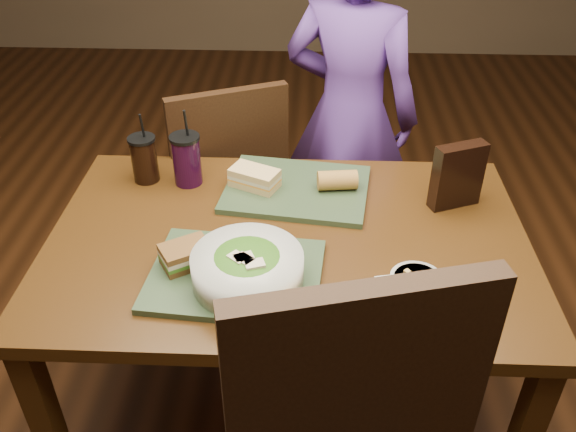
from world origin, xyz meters
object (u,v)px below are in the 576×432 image
(sandwich_far, at_px, (255,178))
(chair_far, at_px, (236,185))
(sandwich_near, at_px, (186,255))
(cup_berry, at_px, (187,159))
(baguette_near, at_px, (283,304))
(tray_near, at_px, (236,275))
(tray_far, at_px, (297,189))
(chip_bag, at_px, (458,176))
(baguette_far, at_px, (337,180))
(cup_cola, at_px, (144,159))
(soup_bowl, at_px, (416,286))
(dining_table, at_px, (288,263))
(salad_bowl, at_px, (247,267))
(diner, at_px, (350,115))

(sandwich_far, bearing_deg, chair_far, 106.10)
(sandwich_near, bearing_deg, cup_berry, 99.45)
(baguette_near, xyz_separation_m, cup_berry, (-0.32, 0.59, 0.03))
(tray_near, xyz_separation_m, tray_far, (0.14, 0.40, 0.00))
(chip_bag, bearing_deg, baguette_far, 150.59)
(baguette_far, distance_m, cup_berry, 0.46)
(chair_far, distance_m, cup_cola, 0.50)
(chair_far, bearing_deg, cup_cola, -124.96)
(tray_near, height_order, chip_bag, chip_bag)
(soup_bowl, bearing_deg, chair_far, 122.81)
(dining_table, xyz_separation_m, tray_far, (0.02, 0.23, 0.10))
(chair_far, xyz_separation_m, sandwich_near, (-0.03, -0.75, 0.27))
(tray_far, distance_m, sandwich_far, 0.13)
(salad_bowl, relative_size, sandwich_far, 1.67)
(chair_far, height_order, tray_far, chair_far)
(soup_bowl, height_order, chip_bag, chip_bag)
(tray_far, bearing_deg, baguette_near, -91.42)
(chair_far, height_order, salad_bowl, chair_far)
(baguette_near, bearing_deg, dining_table, 90.54)
(soup_bowl, distance_m, chip_bag, 0.43)
(sandwich_near, xyz_separation_m, chip_bag, (0.72, 0.32, 0.05))
(dining_table, distance_m, baguette_near, 0.35)
(tray_far, bearing_deg, sandwich_far, -179.36)
(tray_near, relative_size, sandwich_near, 2.93)
(chip_bag, bearing_deg, dining_table, 178.69)
(soup_bowl, height_order, baguette_near, baguette_near)
(tray_far, bearing_deg, diner, 72.46)
(tray_far, distance_m, soup_bowl, 0.54)
(baguette_near, relative_size, cup_cola, 0.59)
(dining_table, bearing_deg, sandwich_far, 115.67)
(baguette_far, bearing_deg, tray_far, 177.33)
(soup_bowl, height_order, sandwich_near, sandwich_near)
(chair_far, xyz_separation_m, soup_bowl, (0.53, -0.83, 0.25))
(tray_near, height_order, sandwich_far, sandwich_far)
(tray_far, bearing_deg, chair_far, 121.82)
(sandwich_near, relative_size, chip_bag, 0.74)
(soup_bowl, distance_m, baguette_far, 0.47)
(sandwich_near, xyz_separation_m, baguette_near, (0.25, -0.17, 0.01))
(diner, xyz_separation_m, tray_far, (-0.19, -0.59, 0.04))
(tray_near, distance_m, salad_bowl, 0.07)
(tray_near, xyz_separation_m, chip_bag, (0.60, 0.35, 0.09))
(sandwich_near, relative_size, cup_cola, 0.63)
(diner, height_order, cup_berry, diner)
(dining_table, relative_size, cup_cola, 5.76)
(chair_far, height_order, sandwich_near, chair_far)
(chair_far, xyz_separation_m, tray_far, (0.24, -0.38, 0.23))
(sandwich_far, bearing_deg, baguette_near, -78.32)
(cup_cola, bearing_deg, salad_bowl, -53.25)
(sandwich_near, height_order, baguette_far, baguette_far)
(sandwich_near, relative_size, baguette_far, 1.23)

